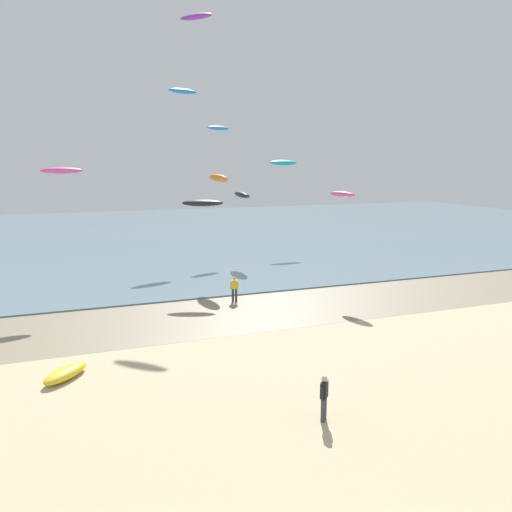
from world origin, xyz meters
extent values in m
cube|color=gray|center=(0.00, 24.06, 0.00)|extent=(120.00, 8.07, 0.01)
cube|color=slate|center=(0.00, 63.09, 0.05)|extent=(160.00, 70.00, 0.10)
cylinder|color=#383842|center=(3.46, 10.21, 0.44)|extent=(0.16, 0.16, 0.88)
cylinder|color=#383842|center=(3.31, 10.05, 0.44)|extent=(0.16, 0.16, 0.88)
cube|color=black|center=(3.39, 10.13, 1.18)|extent=(0.41, 0.41, 0.60)
sphere|color=tan|center=(3.39, 10.13, 1.60)|extent=(0.22, 0.22, 0.22)
cylinder|color=black|center=(3.55, 10.30, 1.13)|extent=(0.09, 0.09, 0.52)
cylinder|color=black|center=(3.23, 9.95, 1.13)|extent=(0.09, 0.09, 0.52)
cylinder|color=#383842|center=(5.37, 26.74, 0.44)|extent=(0.16, 0.16, 0.88)
cylinder|color=#383842|center=(5.57, 26.66, 0.44)|extent=(0.16, 0.16, 0.88)
cube|color=yellow|center=(5.47, 26.70, 1.18)|extent=(0.41, 0.33, 0.60)
sphere|color=tan|center=(5.47, 26.70, 1.60)|extent=(0.22, 0.22, 0.22)
cylinder|color=yellow|center=(5.25, 26.79, 1.13)|extent=(0.09, 0.09, 0.52)
cylinder|color=yellow|center=(5.70, 26.62, 1.13)|extent=(0.09, 0.09, 0.52)
ellipsoid|color=yellow|center=(-5.32, 17.32, 0.25)|extent=(2.31, 2.46, 0.50)
ellipsoid|color=black|center=(4.51, 31.03, 6.38)|extent=(3.15, 1.97, 0.58)
ellipsoid|color=black|center=(10.70, 40.16, 6.34)|extent=(1.26, 3.38, 0.83)
ellipsoid|color=#19B2B7|center=(17.56, 46.26, 9.33)|extent=(3.15, 1.13, 0.82)
ellipsoid|color=#E54C99|center=(-4.93, 32.30, 8.73)|extent=(2.87, 1.36, 0.45)
ellipsoid|color=#2384D1|center=(7.41, 49.36, 16.67)|extent=(3.58, 2.24, 0.77)
ellipsoid|color=#2384D1|center=(10.68, 47.67, 12.89)|extent=(2.97, 1.94, 0.58)
ellipsoid|color=orange|center=(6.81, 34.62, 8.05)|extent=(1.51, 3.22, 0.89)
ellipsoid|color=purple|center=(6.17, 38.36, 21.06)|extent=(2.86, 2.79, 0.83)
ellipsoid|color=#E54C99|center=(13.65, 26.89, 7.06)|extent=(1.37, 2.54, 0.51)
camera|label=1|loc=(-4.92, -5.00, 9.13)|focal=35.74mm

